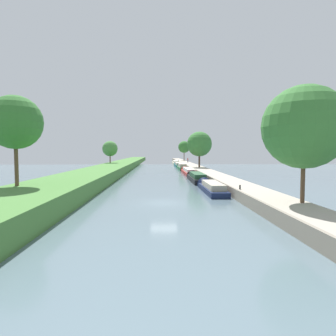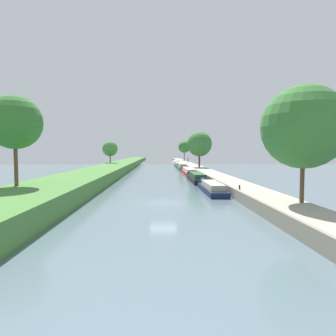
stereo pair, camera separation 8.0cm
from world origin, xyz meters
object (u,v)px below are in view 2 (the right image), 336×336
narrowboat_teal (178,165)px  narrowboat_cream (175,163)px  narrowboat_black (196,177)px  person_walking (188,160)px  mooring_bollard_near (240,187)px  narrowboat_green (182,167)px  mooring_bollard_far (179,160)px  narrowboat_navy (211,187)px  narrowboat_red (188,171)px

narrowboat_teal → narrowboat_cream: bearing=89.9°
narrowboat_black → narrowboat_teal: size_ratio=0.81×
person_walking → mooring_bollard_near: (-1.94, -69.58, -0.65)m
narrowboat_cream → narrowboat_black: bearing=-90.2°
narrowboat_green → mooring_bollard_near: size_ratio=31.43×
mooring_bollard_far → narrowboat_green: bearing=-92.8°
narrowboat_black → person_walking: (3.96, 51.41, 1.33)m
narrowboat_teal → mooring_bollard_far: size_ratio=32.94×
mooring_bollard_near → narrowboat_teal: bearing=91.7°
narrowboat_teal → narrowboat_cream: narrowboat_cream is taller
narrowboat_navy → narrowboat_red: bearing=89.9°
narrowboat_navy → person_walking: 63.80m
narrowboat_teal → narrowboat_green: bearing=-90.0°
narrowboat_green → narrowboat_red: bearing=-89.8°
narrowboat_black → person_walking: size_ratio=7.23×
mooring_bollard_far → narrowboat_red: bearing=-91.9°
narrowboat_navy → mooring_bollard_near: (1.87, -5.91, 0.76)m
narrowboat_teal → mooring_bollard_far: mooring_bollard_far is taller
narrowboat_cream → mooring_bollard_near: (1.84, -79.89, 0.68)m
narrowboat_navy → narrowboat_teal: 58.51m
person_walking → mooring_bollard_near: 69.61m
narrowboat_cream → mooring_bollard_far: bearing=76.9°
narrowboat_cream → mooring_bollard_far: size_ratio=36.12×
narrowboat_cream → mooring_bollard_far: mooring_bollard_far is taller
narrowboat_navy → narrowboat_green: narrowboat_green is taller
narrowboat_navy → narrowboat_green: (0.00, 43.60, 0.15)m
narrowboat_red → narrowboat_navy: bearing=-90.1°
narrowboat_teal → mooring_bollard_near: size_ratio=32.94×
narrowboat_cream → mooring_bollard_near: bearing=-88.7°
narrowboat_red → person_walking: 36.65m
mooring_bollard_near → mooring_bollard_far: size_ratio=1.00×
person_walking → narrowboat_red: bearing=-95.9°
narrowboat_green → narrowboat_cream: (0.02, 30.39, -0.07)m
narrowboat_black → mooring_bollard_far: 69.68m
narrowboat_red → narrowboat_teal: 31.26m
narrowboat_black → narrowboat_green: size_ratio=0.85×
narrowboat_teal → person_walking: 6.57m
person_walking → mooring_bollard_far: person_walking is taller
narrowboat_red → mooring_bollard_far: 54.71m
narrowboat_red → mooring_bollard_far: (1.81, 54.67, 0.72)m
narrowboat_green → mooring_bollard_far: bearing=87.2°
narrowboat_black → narrowboat_red: bearing=89.2°
narrowboat_navy → mooring_bollard_far: mooring_bollard_far is taller
narrowboat_green → mooring_bollard_near: (1.86, -49.51, 0.61)m
narrowboat_cream → mooring_bollard_near: 79.92m
mooring_bollard_near → narrowboat_navy: bearing=107.5°
mooring_bollard_near → narrowboat_green: bearing=92.2°
narrowboat_green → mooring_bollard_far: size_ratio=31.43×
person_walking → narrowboat_navy: bearing=-93.4°
narrowboat_navy → narrowboat_black: size_ratio=0.90×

